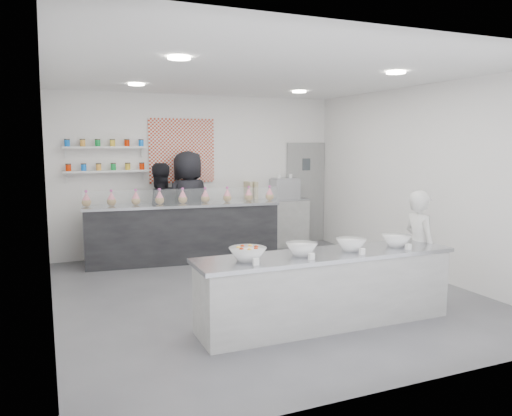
{
  "coord_description": "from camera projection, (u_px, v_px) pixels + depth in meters",
  "views": [
    {
      "loc": [
        -2.76,
        -6.26,
        2.1
      ],
      "look_at": [
        0.07,
        0.4,
        1.15
      ],
      "focal_mm": 35.0,
      "sensor_mm": 36.0,
      "label": 1
    }
  ],
  "objects": [
    {
      "name": "left_wall",
      "position": [
        46.0,
        195.0,
        5.8
      ],
      "size": [
        0.0,
        6.0,
        6.0
      ],
      "primitive_type": "plane",
      "rotation": [
        1.57,
        0.0,
        1.57
      ],
      "color": "white",
      "rests_on": "floor"
    },
    {
      "name": "woman_prep",
      "position": [
        419.0,
        248.0,
        6.46
      ],
      "size": [
        0.4,
        0.57,
        1.5
      ],
      "primitive_type": "imported",
      "rotation": [
        0.0,
        0.0,
        1.49
      ],
      "color": "silver",
      "rests_on": "floor"
    },
    {
      "name": "cup_stacks",
      "position": [
        252.0,
        191.0,
        9.83
      ],
      "size": [
        0.27,
        0.24,
        0.37
      ],
      "primitive_type": null,
      "color": "tan",
      "rests_on": "espresso_ledge"
    },
    {
      "name": "downlight_0",
      "position": [
        179.0,
        58.0,
        5.22
      ],
      "size": [
        0.24,
        0.24,
        0.02
      ],
      "primitive_type": "cylinder",
      "color": "white",
      "rests_on": "ceiling"
    },
    {
      "name": "pattern_panel",
      "position": [
        182.0,
        151.0,
        9.38
      ],
      "size": [
        1.25,
        0.03,
        1.2
      ],
      "primitive_type": "cube",
      "color": "#B62B0E",
      "rests_on": "back_wall"
    },
    {
      "name": "espresso_machine",
      "position": [
        285.0,
        189.0,
        10.11
      ],
      "size": [
        0.53,
        0.37,
        0.4
      ],
      "primitive_type": "cube",
      "color": "#93969E",
      "rests_on": "espresso_ledge"
    },
    {
      "name": "right_wall",
      "position": [
        421.0,
        181.0,
        7.93
      ],
      "size": [
        0.0,
        6.0,
        6.0
      ],
      "primitive_type": "plane",
      "rotation": [
        1.57,
        0.0,
        -1.57
      ],
      "color": "white",
      "rests_on": "floor"
    },
    {
      "name": "back_wall",
      "position": [
        200.0,
        174.0,
        9.6
      ],
      "size": [
        5.5,
        0.0,
        5.5
      ],
      "primitive_type": "plane",
      "rotation": [
        1.57,
        0.0,
        0.0
      ],
      "color": "white",
      "rests_on": "floor"
    },
    {
      "name": "sneeze_guard",
      "position": [
        185.0,
        197.0,
        8.44
      ],
      "size": [
        3.29,
        0.39,
        0.28
      ],
      "primitive_type": "cube",
      "rotation": [
        0.0,
        0.0,
        -0.11
      ],
      "color": "white",
      "rests_on": "back_bar"
    },
    {
      "name": "downlight_2",
      "position": [
        136.0,
        85.0,
        7.59
      ],
      "size": [
        0.24,
        0.24,
        0.02
      ],
      "primitive_type": "cylinder",
      "color": "white",
      "rests_on": "ceiling"
    },
    {
      "name": "label_cards",
      "position": [
        352.0,
        259.0,
        5.26
      ],
      "size": [
        2.01,
        0.04,
        0.07
      ],
      "primitive_type": null,
      "color": "white",
      "rests_on": "prep_counter"
    },
    {
      "name": "staff_right",
      "position": [
        188.0,
        204.0,
        9.17
      ],
      "size": [
        1.09,
        0.87,
        1.95
      ],
      "primitive_type": "imported",
      "rotation": [
        0.0,
        0.0,
        3.44
      ],
      "color": "black",
      "rests_on": "floor"
    },
    {
      "name": "back_bar",
      "position": [
        183.0,
        233.0,
        8.8
      ],
      "size": [
        3.41,
        0.99,
        1.04
      ],
      "primitive_type": "cube",
      "rotation": [
        0.0,
        0.0,
        -0.11
      ],
      "color": "black",
      "rests_on": "floor"
    },
    {
      "name": "cookie_bags",
      "position": [
        183.0,
        196.0,
        8.72
      ],
      "size": [
        3.35,
        0.53,
        0.27
      ],
      "primitive_type": null,
      "rotation": [
        0.0,
        0.0,
        -0.11
      ],
      "color": "pink",
      "rests_on": "back_bar"
    },
    {
      "name": "downlight_1",
      "position": [
        396.0,
        73.0,
        6.3
      ],
      "size": [
        0.24,
        0.24,
        0.02
      ],
      "primitive_type": "cylinder",
      "color": "white",
      "rests_on": "ceiling"
    },
    {
      "name": "downlight_3",
      "position": [
        299.0,
        92.0,
        8.67
      ],
      "size": [
        0.24,
        0.24,
        0.02
      ],
      "primitive_type": "cylinder",
      "color": "white",
      "rests_on": "ceiling"
    },
    {
      "name": "floor",
      "position": [
        262.0,
        292.0,
        7.06
      ],
      "size": [
        6.0,
        6.0,
        0.0
      ],
      "primitive_type": "plane",
      "color": "#515156",
      "rests_on": "ground"
    },
    {
      "name": "staff_left",
      "position": [
        159.0,
        212.0,
        8.93
      ],
      "size": [
        0.92,
        0.75,
        1.74
      ],
      "primitive_type": "imported",
      "rotation": [
        0.0,
        0.0,
        3.25
      ],
      "color": "black",
      "rests_on": "floor"
    },
    {
      "name": "espresso_ledge",
      "position": [
        277.0,
        223.0,
        10.13
      ],
      "size": [
        1.31,
        0.42,
        0.97
      ],
      "primitive_type": "cube",
      "color": "#9A9A96",
      "rests_on": "floor"
    },
    {
      "name": "prep_bowls",
      "position": [
        327.0,
        247.0,
        5.71
      ],
      "size": [
        2.31,
        0.48,
        0.14
      ],
      "primitive_type": null,
      "rotation": [
        0.0,
        0.0,
        -0.01
      ],
      "color": "white",
      "rests_on": "prep_counter"
    },
    {
      "name": "back_door",
      "position": [
        305.0,
        193.0,
        10.53
      ],
      "size": [
        0.88,
        0.04,
        2.1
      ],
      "primitive_type": "cube",
      "color": "gray",
      "rests_on": "floor"
    },
    {
      "name": "prep_counter",
      "position": [
        326.0,
        289.0,
        5.77
      ],
      "size": [
        3.11,
        0.74,
        0.85
      ],
      "primitive_type": "cube",
      "rotation": [
        0.0,
        0.0,
        -0.01
      ],
      "color": "#9A9A96",
      "rests_on": "floor"
    },
    {
      "name": "jar_shelf_upper",
      "position": [
        105.0,
        147.0,
        8.76
      ],
      "size": [
        1.45,
        0.22,
        0.04
      ],
      "primitive_type": "cube",
      "color": "silver",
      "rests_on": "back_wall"
    },
    {
      "name": "preserve_jars",
      "position": [
        106.0,
        155.0,
        8.76
      ],
      "size": [
        1.45,
        0.1,
        0.56
      ],
      "primitive_type": null,
      "color": "red",
      "rests_on": "jar_shelf_lower"
    },
    {
      "name": "jar_shelf_lower",
      "position": [
        106.0,
        171.0,
        8.82
      ],
      "size": [
        1.45,
        0.22,
        0.04
      ],
      "primitive_type": "cube",
      "color": "silver",
      "rests_on": "back_wall"
    },
    {
      "name": "ceiling",
      "position": [
        263.0,
        75.0,
        6.67
      ],
      "size": [
        6.0,
        6.0,
        0.0
      ],
      "primitive_type": "plane",
      "rotation": [
        3.14,
        0.0,
        0.0
      ],
      "color": "white",
      "rests_on": "floor"
    }
  ]
}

